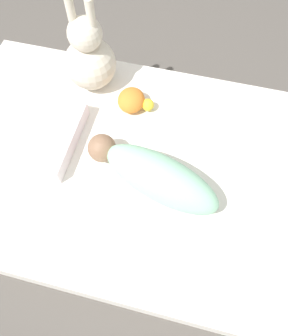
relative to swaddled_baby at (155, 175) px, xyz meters
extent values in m
plane|color=#514C47|center=(-0.12, 0.08, -0.24)|extent=(12.00, 12.00, 0.00)
cube|color=white|center=(-0.12, 0.08, -0.16)|extent=(1.53, 1.01, 0.16)
ellipsoid|color=#99D6B2|center=(0.02, -0.01, 0.00)|extent=(0.47, 0.28, 0.16)
sphere|color=#89664C|center=(-0.22, 0.07, -0.01)|extent=(0.11, 0.11, 0.11)
cube|color=white|center=(-0.52, 0.09, -0.04)|extent=(0.35, 0.34, 0.07)
sphere|color=beige|center=(-0.38, 0.43, 0.03)|extent=(0.22, 0.22, 0.22)
sphere|color=beige|center=(-0.38, 0.43, 0.18)|extent=(0.14, 0.14, 0.14)
cylinder|color=beige|center=(-0.42, 0.43, 0.27)|extent=(0.03, 0.03, 0.11)
cylinder|color=beige|center=(-0.34, 0.43, 0.27)|extent=(0.03, 0.03, 0.11)
ellipsoid|color=orange|center=(-0.18, 0.34, -0.04)|extent=(0.11, 0.12, 0.08)
sphere|color=yellow|center=(-0.11, 0.34, -0.05)|extent=(0.05, 0.05, 0.05)
camera|label=1|loc=(0.09, -0.51, 1.03)|focal=35.00mm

